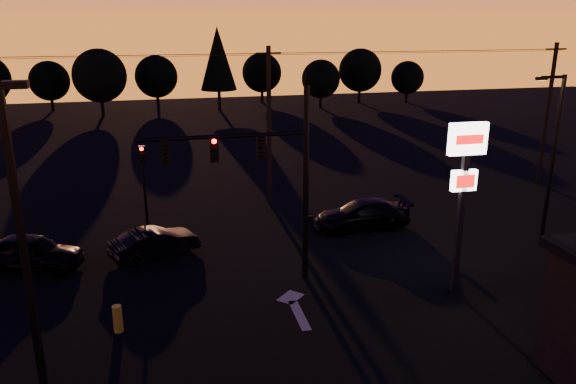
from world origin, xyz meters
name	(u,v)px	position (x,y,z in m)	size (l,w,h in m)	color
ground	(293,331)	(0.00, 0.00, 0.00)	(120.00, 120.00, 0.00)	black
lane_arrow	(295,306)	(0.50, 1.67, 0.01)	(1.20, 3.10, 0.01)	beige
traffic_signal_mast	(266,166)	(-0.10, 3.99, 4.94)	(6.79, 0.52, 8.58)	black
secondary_signal	(144,175)	(-5.00, 11.49, 2.86)	(0.30, 0.31, 4.35)	black
parking_lot_light	(22,242)	(-7.50, -3.00, 5.27)	(1.25, 0.30, 9.14)	black
pylon_sign	(465,172)	(7.00, 1.50, 4.91)	(1.50, 0.28, 6.80)	black
streetlight	(552,152)	(13.91, 5.50, 4.42)	(1.55, 0.35, 8.00)	black
utility_pole_1	(269,126)	(2.00, 14.00, 4.59)	(1.40, 0.26, 9.00)	black
utility_pole_2	(547,114)	(20.00, 14.00, 4.59)	(1.40, 0.26, 9.00)	black
power_wires	(268,54)	(2.00, 14.00, 8.57)	(36.00, 1.22, 0.07)	black
bollard	(118,319)	(-5.92, 1.35, 0.49)	(0.33, 0.33, 0.98)	gold
tree_1	(49,81)	(-16.00, 53.00, 3.43)	(4.54, 4.54, 5.71)	black
tree_2	(99,76)	(-10.00, 48.00, 4.37)	(5.77, 5.78, 7.26)	black
tree_3	(156,77)	(-4.00, 52.00, 3.75)	(4.95, 4.95, 6.22)	black
tree_4	(218,58)	(3.00, 49.00, 5.93)	(4.18, 4.18, 9.50)	black
tree_5	(262,73)	(9.00, 54.00, 3.75)	(4.95, 4.95, 6.22)	black
tree_6	(321,79)	(15.00, 48.00, 3.43)	(4.54, 4.54, 5.71)	black
tree_7	(360,70)	(21.00, 51.00, 4.06)	(5.36, 5.36, 6.74)	black
tree_8	(407,78)	(27.00, 50.00, 3.12)	(4.12, 4.12, 5.19)	black
car_left	(31,252)	(-9.87, 7.62, 0.75)	(1.78, 4.43, 1.51)	black
car_mid	(155,242)	(-4.62, 7.71, 0.66)	(1.39, 3.99, 1.31)	black
car_right	(362,215)	(5.85, 8.93, 0.72)	(2.03, 5.00, 1.45)	black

